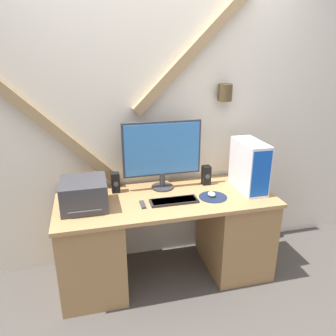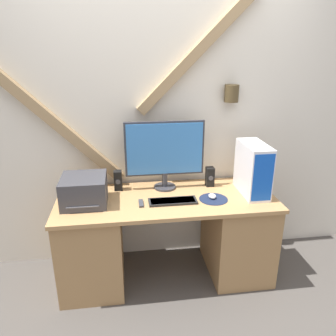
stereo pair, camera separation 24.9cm
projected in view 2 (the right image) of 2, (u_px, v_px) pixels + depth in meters
ground_plane at (173, 302)px, 2.52m from camera, size 12.00×12.00×0.00m
wall_back at (160, 109)px, 2.73m from camera, size 6.40×0.17×2.70m
desk at (167, 236)px, 2.70m from camera, size 1.71×0.68×0.73m
monitor at (165, 151)px, 2.65m from camera, size 0.65×0.18×0.57m
keyboard at (173, 201)px, 2.50m from camera, size 0.37×0.13×0.02m
mousepad at (213, 199)px, 2.55m from camera, size 0.22×0.22×0.00m
mouse at (212, 196)px, 2.56m from camera, size 0.06×0.08×0.03m
computer_tower at (253, 169)px, 2.59m from camera, size 0.17×0.39×0.41m
printer at (84, 190)px, 2.46m from camera, size 0.33×0.34×0.21m
speaker_left at (118, 180)px, 2.70m from camera, size 0.07×0.07×0.17m
speaker_right at (210, 177)px, 2.77m from camera, size 0.07×0.07×0.17m
remote_control at (141, 203)px, 2.47m from camera, size 0.03×0.12×0.02m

